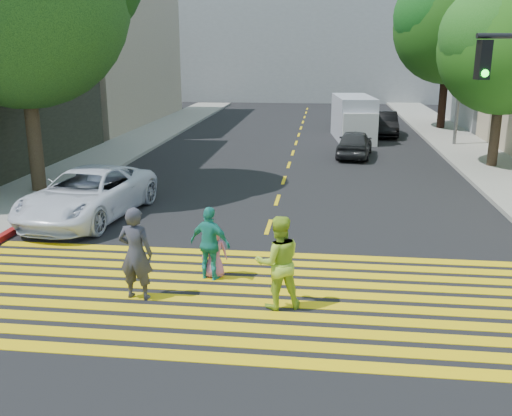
% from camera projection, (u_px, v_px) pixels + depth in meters
% --- Properties ---
extents(ground, '(120.00, 120.00, 0.00)m').
position_uv_depth(ground, '(237.00, 325.00, 10.49)').
color(ground, black).
extents(sidewalk_left, '(3.00, 40.00, 0.15)m').
position_uv_depth(sidewalk_left, '(148.00, 136.00, 32.47)').
color(sidewalk_left, gray).
rests_on(sidewalk_left, ground).
extents(sidewalk_right, '(3.00, 60.00, 0.15)m').
position_uv_depth(sidewalk_right, '(492.00, 168.00, 23.82)').
color(sidewalk_right, gray).
rests_on(sidewalk_right, ground).
extents(curb_red, '(0.20, 8.00, 0.16)m').
position_uv_depth(curb_red, '(39.00, 216.00, 16.99)').
color(curb_red, maroon).
rests_on(curb_red, ground).
extents(crosswalk, '(13.40, 5.30, 0.01)m').
position_uv_depth(crosswalk, '(246.00, 296.00, 11.70)').
color(crosswalk, yellow).
rests_on(crosswalk, ground).
extents(lane_line, '(0.12, 34.40, 0.01)m').
position_uv_depth(lane_line, '(297.00, 139.00, 31.99)').
color(lane_line, yellow).
rests_on(lane_line, ground).
extents(building_left_tan, '(12.00, 16.00, 10.00)m').
position_uv_depth(building_left_tan, '(62.00, 47.00, 37.74)').
color(building_left_tan, tan).
rests_on(building_left_tan, ground).
extents(backdrop_block, '(30.00, 8.00, 12.00)m').
position_uv_depth(backdrop_block, '(312.00, 36.00, 54.74)').
color(backdrop_block, gray).
rests_on(backdrop_block, ground).
extents(tree_right_near, '(6.50, 6.34, 7.64)m').
position_uv_depth(tree_right_near, '(507.00, 41.00, 22.70)').
color(tree_right_near, black).
rests_on(tree_right_near, ground).
extents(tree_right_far, '(8.11, 7.91, 9.48)m').
position_uv_depth(tree_right_far, '(451.00, 22.00, 33.68)').
color(tree_right_far, black).
rests_on(tree_right_far, ground).
extents(pedestrian_man, '(0.75, 0.53, 1.92)m').
position_uv_depth(pedestrian_man, '(136.00, 253.00, 11.36)').
color(pedestrian_man, '#363641').
rests_on(pedestrian_man, ground).
extents(pedestrian_woman, '(1.07, 0.93, 1.86)m').
position_uv_depth(pedestrian_woman, '(278.00, 262.00, 10.99)').
color(pedestrian_woman, '#ADD435').
rests_on(pedestrian_woman, ground).
extents(pedestrian_child, '(0.62, 0.45, 1.17)m').
position_uv_depth(pedestrian_child, '(214.00, 252.00, 12.54)').
color(pedestrian_child, '#CA6DA2').
rests_on(pedestrian_child, ground).
extents(pedestrian_extra, '(1.04, 0.69, 1.64)m').
position_uv_depth(pedestrian_extra, '(210.00, 244.00, 12.36)').
color(pedestrian_extra, teal).
rests_on(pedestrian_extra, ground).
extents(white_sedan, '(3.06, 5.55, 1.47)m').
position_uv_depth(white_sedan, '(88.00, 194.00, 16.88)').
color(white_sedan, white).
rests_on(white_sedan, ground).
extents(dark_car_near, '(1.95, 3.89, 1.27)m').
position_uv_depth(dark_car_near, '(355.00, 143.00, 26.50)').
color(dark_car_near, '#252527').
rests_on(dark_car_near, ground).
extents(silver_car, '(2.57, 4.89, 1.35)m').
position_uv_depth(silver_car, '(357.00, 115.00, 37.58)').
color(silver_car, gray).
rests_on(silver_car, ground).
extents(dark_car_parked, '(1.59, 4.22, 1.38)m').
position_uv_depth(dark_car_parked, '(384.00, 124.00, 32.93)').
color(dark_car_parked, black).
rests_on(dark_car_parked, ground).
extents(white_van, '(2.38, 5.18, 2.37)m').
position_uv_depth(white_van, '(354.00, 119.00, 31.34)').
color(white_van, '#A9ABBE').
rests_on(white_van, ground).
extents(street_lamp, '(2.06, 0.42, 9.10)m').
position_uv_depth(street_lamp, '(460.00, 41.00, 27.97)').
color(street_lamp, slate).
rests_on(street_lamp, ground).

